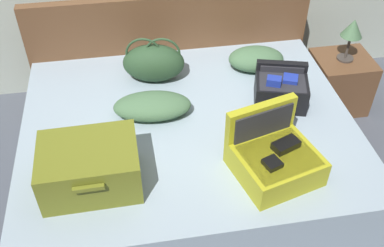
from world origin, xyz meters
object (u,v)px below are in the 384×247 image
at_px(hard_case_medium, 274,158).
at_px(pillow_center_head, 152,106).
at_px(bed, 189,151).
at_px(hard_case_small, 281,89).
at_px(hard_case_large, 90,167).
at_px(table_lamp, 352,30).
at_px(duffel_bag, 154,62).
at_px(nightstand, 338,82).
at_px(pillow_near_headboard, 256,59).

xyz_separation_m(hard_case_medium, pillow_center_head, (-0.61, 0.60, -0.03)).
height_order(bed, hard_case_small, hard_case_small).
relative_size(hard_case_large, hard_case_medium, 1.02).
bearing_deg(table_lamp, hard_case_small, -144.82).
height_order(duffel_bag, table_lamp, duffel_bag).
bearing_deg(nightstand, hard_case_small, -144.82).
bearing_deg(duffel_bag, pillow_near_headboard, 0.45).
bearing_deg(nightstand, pillow_center_head, -162.31).
bearing_deg(hard_case_small, duffel_bag, 168.60).
height_order(bed, nightstand, bed).
relative_size(duffel_bag, pillow_near_headboard, 1.16).
relative_size(bed, nightstand, 4.62).
xyz_separation_m(bed, hard_case_large, (-0.60, -0.41, 0.38)).
bearing_deg(hard_case_medium, hard_case_small, 53.46).
bearing_deg(nightstand, bed, -155.70).
height_order(hard_case_large, nightstand, hard_case_large).
bearing_deg(bed, duffel_bag, 108.02).
xyz_separation_m(hard_case_medium, pillow_near_headboard, (0.18, 1.00, -0.02)).
xyz_separation_m(hard_case_medium, hard_case_small, (0.23, 0.60, -0.00)).
height_order(hard_case_medium, hard_case_small, hard_case_medium).
distance_m(nightstand, table_lamp, 0.48).
bearing_deg(pillow_near_headboard, table_lamp, 6.74).
bearing_deg(pillow_near_headboard, pillow_center_head, -153.01).
xyz_separation_m(hard_case_small, pillow_center_head, (-0.84, 0.00, -0.03)).
bearing_deg(duffel_bag, hard_case_medium, -60.54).
relative_size(bed, pillow_near_headboard, 5.26).
xyz_separation_m(duffel_bag, nightstand, (1.49, 0.09, -0.42)).
bearing_deg(duffel_bag, table_lamp, 3.63).
bearing_deg(hard_case_medium, bed, 113.70).
bearing_deg(hard_case_large, duffel_bag, 63.73).
bearing_deg(table_lamp, pillow_center_head, -162.31).
height_order(bed, hard_case_medium, hard_case_medium).
bearing_deg(hard_case_large, bed, 33.60).
bearing_deg(pillow_near_headboard, hard_case_small, -82.57).
bearing_deg(table_lamp, bed, -155.70).
height_order(hard_case_medium, nightstand, hard_case_medium).
distance_m(bed, hard_case_small, 0.73).
distance_m(duffel_bag, nightstand, 1.55).
bearing_deg(hard_case_large, pillow_center_head, 52.70).
bearing_deg(nightstand, duffel_bag, -176.37).
bearing_deg(bed, nightstand, 24.30).
xyz_separation_m(pillow_near_headboard, table_lamp, (0.75, 0.09, 0.11)).
xyz_separation_m(hard_case_small, pillow_near_headboard, (-0.05, 0.40, -0.02)).
relative_size(pillow_near_headboard, nightstand, 0.88).
relative_size(hard_case_medium, pillow_center_head, 1.04).
relative_size(duffel_bag, pillow_center_head, 0.93).
bearing_deg(hard_case_small, hard_case_large, -141.84).
relative_size(pillow_near_headboard, pillow_center_head, 0.81).
distance_m(hard_case_small, pillow_near_headboard, 0.41).
xyz_separation_m(hard_case_large, pillow_near_headboard, (1.17, 0.92, -0.05)).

